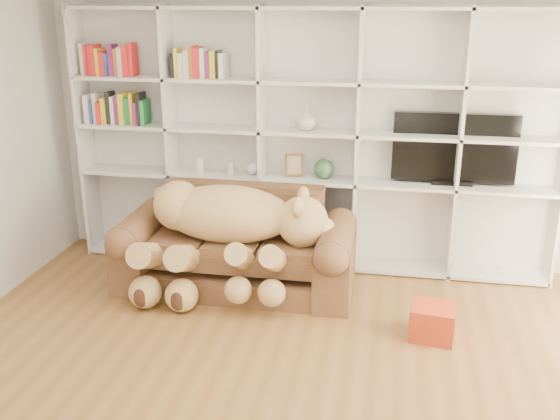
% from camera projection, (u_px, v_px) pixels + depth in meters
% --- Properties ---
extents(floor, '(5.00, 5.00, 0.00)m').
position_uv_depth(floor, '(257.00, 408.00, 3.94)').
color(floor, brown).
rests_on(floor, ground).
extents(wall_back, '(5.00, 0.02, 2.70)m').
position_uv_depth(wall_back, '(313.00, 122.00, 5.83)').
color(wall_back, silver).
rests_on(wall_back, floor).
extents(bookshelf, '(4.43, 0.35, 2.40)m').
position_uv_depth(bookshelf, '(285.00, 129.00, 5.75)').
color(bookshelf, silver).
rests_on(bookshelf, floor).
extents(sofa, '(2.05, 0.88, 0.86)m').
position_uv_depth(sofa, '(237.00, 252.00, 5.51)').
color(sofa, brown).
rests_on(sofa, floor).
extents(teddy_bear, '(1.67, 0.88, 0.97)m').
position_uv_depth(teddy_bear, '(226.00, 227.00, 5.27)').
color(teddy_bear, '#DBB76D').
rests_on(teddy_bear, sofa).
extents(throw_pillow, '(0.39, 0.28, 0.36)m').
position_uv_depth(throw_pillow, '(176.00, 212.00, 5.66)').
color(throw_pillow, maroon).
rests_on(throw_pillow, sofa).
extents(gift_box, '(0.36, 0.35, 0.26)m').
position_uv_depth(gift_box, '(433.00, 322.00, 4.72)').
color(gift_box, '#AE3417').
rests_on(gift_box, floor).
extents(tv, '(1.08, 0.18, 0.64)m').
position_uv_depth(tv, '(454.00, 149.00, 5.53)').
color(tv, black).
rests_on(tv, bookshelf).
extents(picture_frame, '(0.17, 0.07, 0.21)m').
position_uv_depth(picture_frame, '(294.00, 165.00, 5.79)').
color(picture_frame, brown).
rests_on(picture_frame, bookshelf).
extents(green_vase, '(0.19, 0.19, 0.19)m').
position_uv_depth(green_vase, '(324.00, 169.00, 5.75)').
color(green_vase, '#2A5333').
rests_on(green_vase, bookshelf).
extents(figurine_tall, '(0.10, 0.10, 0.15)m').
position_uv_depth(figurine_tall, '(200.00, 165.00, 5.96)').
color(figurine_tall, beige).
rests_on(figurine_tall, bookshelf).
extents(figurine_short, '(0.07, 0.07, 0.12)m').
position_uv_depth(figurine_short, '(230.00, 168.00, 5.91)').
color(figurine_short, beige).
rests_on(figurine_short, bookshelf).
extents(snow_globe, '(0.11, 0.11, 0.11)m').
position_uv_depth(snow_globe, '(253.00, 169.00, 5.87)').
color(snow_globe, white).
rests_on(snow_globe, bookshelf).
extents(shelf_vase, '(0.24, 0.24, 0.20)m').
position_uv_depth(shelf_vase, '(306.00, 119.00, 5.63)').
color(shelf_vase, beige).
rests_on(shelf_vase, bookshelf).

